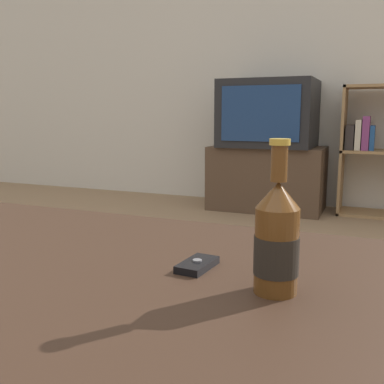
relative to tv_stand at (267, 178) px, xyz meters
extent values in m
cube|color=beige|center=(0.30, 0.31, 1.06)|extent=(8.00, 0.05, 2.60)
cube|color=#332116|center=(0.30, -2.72, 0.18)|extent=(1.31, 0.85, 0.04)
cylinder|color=black|center=(-0.29, -2.35, -0.04)|extent=(0.07, 0.07, 0.40)
cube|color=#4C3828|center=(0.00, 0.00, 0.00)|extent=(0.85, 0.47, 0.49)
cube|color=black|center=(0.00, 0.00, 0.49)|extent=(0.68, 0.54, 0.50)
cube|color=navy|center=(0.00, -0.28, 0.49)|extent=(0.56, 0.01, 0.39)
cube|color=#99754C|center=(0.54, 0.09, 0.22)|extent=(0.02, 0.30, 0.93)
cube|color=#99754C|center=(0.82, 0.09, -0.23)|extent=(0.58, 0.30, 0.02)
cube|color=#99754C|center=(0.82, 0.09, 0.22)|extent=(0.58, 0.30, 0.02)
cube|color=#2D2828|center=(0.58, 0.09, 0.32)|extent=(0.06, 0.21, 0.18)
cube|color=beige|center=(0.64, 0.09, 0.34)|extent=(0.04, 0.21, 0.22)
cube|color=#7F3875|center=(0.69, 0.09, 0.35)|extent=(0.05, 0.21, 0.24)
cube|color=navy|center=(0.73, 0.09, 0.32)|extent=(0.03, 0.21, 0.17)
cylinder|color=#563314|center=(0.65, -2.70, 0.27)|extent=(0.07, 0.07, 0.14)
cylinder|color=black|center=(0.65, -2.70, 0.26)|extent=(0.07, 0.07, 0.06)
cone|color=#563314|center=(0.65, -2.70, 0.36)|extent=(0.07, 0.07, 0.04)
cylinder|color=#563314|center=(0.65, -2.70, 0.41)|extent=(0.03, 0.03, 0.06)
cylinder|color=#B79333|center=(0.65, -2.70, 0.44)|extent=(0.03, 0.03, 0.01)
cube|color=black|center=(0.49, -2.64, 0.21)|extent=(0.06, 0.10, 0.01)
cylinder|color=slate|center=(0.49, -2.64, 0.21)|extent=(0.02, 0.02, 0.00)
camera|label=1|loc=(0.79, -3.39, 0.49)|focal=42.00mm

